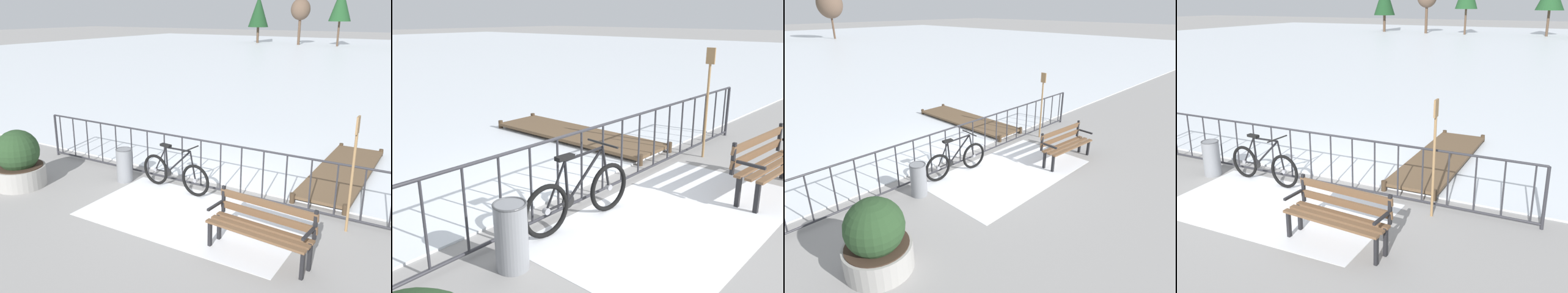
{
  "view_description": "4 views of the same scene",
  "coord_description": "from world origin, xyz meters",
  "views": [
    {
      "loc": [
        4.01,
        -7.17,
        3.52
      ],
      "look_at": [
        -0.33,
        -0.04,
        0.91
      ],
      "focal_mm": 39.62,
      "sensor_mm": 36.0,
      "label": 1
    },
    {
      "loc": [
        -4.27,
        -3.59,
        2.5
      ],
      "look_at": [
        0.23,
        0.28,
        0.68
      ],
      "focal_mm": 39.22,
      "sensor_mm": 36.0,
      "label": 2
    },
    {
      "loc": [
        -5.35,
        -5.77,
        3.75
      ],
      "look_at": [
        0.1,
        -0.39,
        0.51
      ],
      "focal_mm": 30.59,
      "sensor_mm": 36.0,
      "label": 3
    },
    {
      "loc": [
        4.88,
        -6.88,
        3.43
      ],
      "look_at": [
        1.43,
        0.25,
        0.86
      ],
      "focal_mm": 41.59,
      "sensor_mm": 36.0,
      "label": 4
    }
  ],
  "objects": [
    {
      "name": "park_bench",
      "position": [
        1.85,
        -1.75,
        0.51
      ],
      "size": [
        1.63,
        0.61,
        0.89
      ],
      "color": "brown",
      "rests_on": "ground"
    },
    {
      "name": "ground_plane",
      "position": [
        0.0,
        0.0,
        0.0
      ],
      "size": [
        160.0,
        160.0,
        0.0
      ],
      "primitive_type": "plane",
      "color": "gray"
    },
    {
      "name": "railing_fence",
      "position": [
        -0.0,
        0.0,
        0.56
      ],
      "size": [
        9.06,
        0.06,
        1.07
      ],
      "color": "#2D2D33",
      "rests_on": "ground"
    },
    {
      "name": "oar_upright",
      "position": [
        2.79,
        -0.31,
        1.14
      ],
      "size": [
        0.04,
        0.16,
        1.98
      ],
      "color": "#937047",
      "rests_on": "ground"
    },
    {
      "name": "bicycle_near_railing",
      "position": [
        -0.65,
        -0.33,
        0.37
      ],
      "size": [
        1.71,
        0.52,
        0.97
      ],
      "color": "black",
      "rests_on": "ground"
    },
    {
      "name": "wooden_dock",
      "position": [
        2.14,
        2.22,
        0.12
      ],
      "size": [
        1.1,
        3.94,
        0.2
      ],
      "color": "brown",
      "rests_on": "ground"
    },
    {
      "name": "snow_patch",
      "position": [
        0.3,
        -1.2,
        0.0
      ],
      "size": [
        3.89,
        2.16,
        0.01
      ],
      "primitive_type": "cube",
      "color": "white",
      "rests_on": "ground"
    },
    {
      "name": "trash_bin",
      "position": [
        -1.85,
        -0.49,
        0.37
      ],
      "size": [
        0.35,
        0.35,
        0.73
      ],
      "color": "gray",
      "rests_on": "ground"
    }
  ]
}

